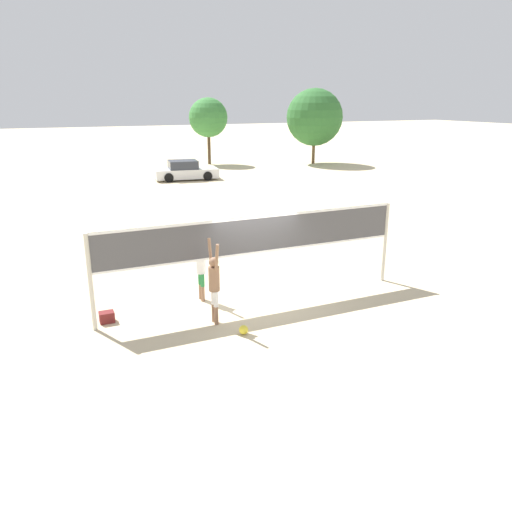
{
  "coord_description": "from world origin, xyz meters",
  "views": [
    {
      "loc": [
        -5.36,
        -12.02,
        5.52
      ],
      "look_at": [
        0.0,
        0.0,
        1.37
      ],
      "focal_mm": 35.0,
      "sensor_mm": 36.0,
      "label": 1
    }
  ],
  "objects_px": {
    "player_spiker": "(214,281)",
    "volleyball_net": "(256,241)",
    "tree_right_cluster": "(208,118)",
    "player_blocker": "(201,265)",
    "parked_car_mid": "(185,171)",
    "volleyball": "(244,330)",
    "gear_bag": "(107,317)",
    "tree_left_cluster": "(315,117)"
  },
  "relations": [
    {
      "from": "player_spiker",
      "to": "volleyball_net",
      "type": "bearing_deg",
      "value": -61.27
    },
    {
      "from": "parked_car_mid",
      "to": "tree_right_cluster",
      "type": "height_order",
      "value": "tree_right_cluster"
    },
    {
      "from": "volleyball",
      "to": "tree_left_cluster",
      "type": "distance_m",
      "value": 34.75
    },
    {
      "from": "volleyball_net",
      "to": "parked_car_mid",
      "type": "height_order",
      "value": "volleyball_net"
    },
    {
      "from": "player_spiker",
      "to": "tree_right_cluster",
      "type": "relative_size",
      "value": 0.39
    },
    {
      "from": "volleyball",
      "to": "gear_bag",
      "type": "height_order",
      "value": "gear_bag"
    },
    {
      "from": "gear_bag",
      "to": "tree_right_cluster",
      "type": "distance_m",
      "value": 33.26
    },
    {
      "from": "player_blocker",
      "to": "parked_car_mid",
      "type": "height_order",
      "value": "player_blocker"
    },
    {
      "from": "player_spiker",
      "to": "player_blocker",
      "type": "bearing_deg",
      "value": -6.01
    },
    {
      "from": "gear_bag",
      "to": "volleyball",
      "type": "bearing_deg",
      "value": -35.0
    },
    {
      "from": "volleyball_net",
      "to": "volleyball",
      "type": "distance_m",
      "value": 2.67
    },
    {
      "from": "volleyball",
      "to": "parked_car_mid",
      "type": "distance_m",
      "value": 25.2
    },
    {
      "from": "volleyball",
      "to": "tree_right_cluster",
      "type": "height_order",
      "value": "tree_right_cluster"
    },
    {
      "from": "tree_left_cluster",
      "to": "tree_right_cluster",
      "type": "relative_size",
      "value": 1.14
    },
    {
      "from": "player_spiker",
      "to": "player_blocker",
      "type": "relative_size",
      "value": 1.09
    },
    {
      "from": "volleyball",
      "to": "tree_right_cluster",
      "type": "bearing_deg",
      "value": 72.45
    },
    {
      "from": "player_blocker",
      "to": "parked_car_mid",
      "type": "relative_size",
      "value": 0.44
    },
    {
      "from": "player_spiker",
      "to": "volleyball",
      "type": "relative_size",
      "value": 9.56
    },
    {
      "from": "parked_car_mid",
      "to": "tree_left_cluster",
      "type": "height_order",
      "value": "tree_left_cluster"
    },
    {
      "from": "volleyball_net",
      "to": "tree_right_cluster",
      "type": "relative_size",
      "value": 1.57
    },
    {
      "from": "volleyball_net",
      "to": "parked_car_mid",
      "type": "distance_m",
      "value": 23.29
    },
    {
      "from": "gear_bag",
      "to": "tree_left_cluster",
      "type": "bearing_deg",
      "value": 50.9
    },
    {
      "from": "gear_bag",
      "to": "player_blocker",
      "type": "bearing_deg",
      "value": 9.05
    },
    {
      "from": "player_blocker",
      "to": "volleyball",
      "type": "relative_size",
      "value": 8.75
    },
    {
      "from": "player_spiker",
      "to": "gear_bag",
      "type": "relative_size",
      "value": 5.9
    },
    {
      "from": "gear_bag",
      "to": "tree_left_cluster",
      "type": "height_order",
      "value": "tree_left_cluster"
    },
    {
      "from": "gear_bag",
      "to": "tree_left_cluster",
      "type": "relative_size",
      "value": 0.06
    },
    {
      "from": "volleyball",
      "to": "parked_car_mid",
      "type": "bearing_deg",
      "value": 76.83
    },
    {
      "from": "volleyball",
      "to": "tree_right_cluster",
      "type": "distance_m",
      "value": 34.16
    },
    {
      "from": "gear_bag",
      "to": "parked_car_mid",
      "type": "bearing_deg",
      "value": 68.8
    },
    {
      "from": "volleyball_net",
      "to": "player_blocker",
      "type": "distance_m",
      "value": 1.74
    },
    {
      "from": "volleyball_net",
      "to": "player_blocker",
      "type": "xyz_separation_m",
      "value": [
        -1.36,
        0.77,
        -0.76
      ]
    },
    {
      "from": "volleyball_net",
      "to": "player_blocker",
      "type": "bearing_deg",
      "value": 150.31
    },
    {
      "from": "player_blocker",
      "to": "gear_bag",
      "type": "distance_m",
      "value": 2.9
    },
    {
      "from": "player_spiker",
      "to": "volleyball",
      "type": "distance_m",
      "value": 1.44
    },
    {
      "from": "player_spiker",
      "to": "tree_right_cluster",
      "type": "xyz_separation_m",
      "value": [
        10.65,
        31.46,
        2.83
      ]
    },
    {
      "from": "player_blocker",
      "to": "volleyball_net",
      "type": "bearing_deg",
      "value": 60.31
    },
    {
      "from": "gear_bag",
      "to": "tree_left_cluster",
      "type": "xyz_separation_m",
      "value": [
        21.82,
        26.85,
        3.87
      ]
    },
    {
      "from": "volleyball_net",
      "to": "parked_car_mid",
      "type": "bearing_deg",
      "value": 78.51
    },
    {
      "from": "volleyball_net",
      "to": "volleyball",
      "type": "bearing_deg",
      "value": -122.55
    },
    {
      "from": "volleyball_net",
      "to": "tree_right_cluster",
      "type": "xyz_separation_m",
      "value": [
        9.12,
        30.62,
        2.18
      ]
    },
    {
      "from": "volleyball",
      "to": "parked_car_mid",
      "type": "height_order",
      "value": "parked_car_mid"
    }
  ]
}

